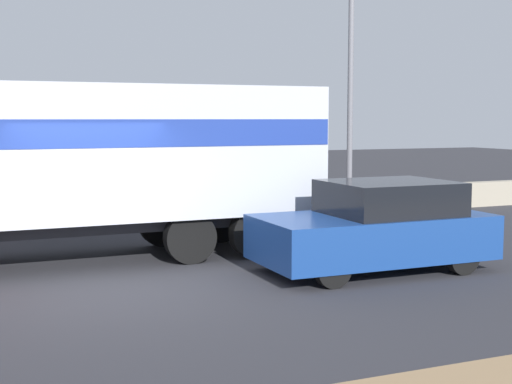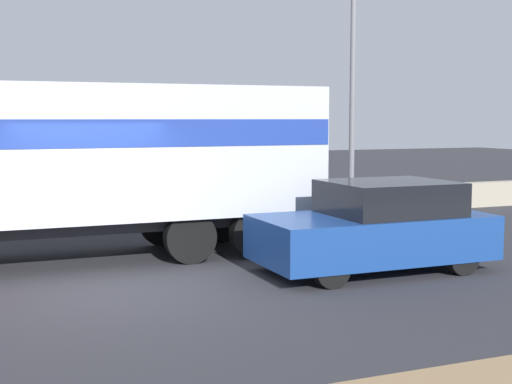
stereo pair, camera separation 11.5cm
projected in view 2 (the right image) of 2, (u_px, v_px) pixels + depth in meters
name	position (u px, v px, depth m)	size (l,w,h in m)	color
ground_plane	(106.00, 292.00, 10.54)	(80.00, 80.00, 0.00)	#2D2D33
stone_wall_backdrop	(56.00, 216.00, 16.14)	(60.00, 0.35, 0.71)	#A39984
street_lamp	(353.00, 66.00, 17.59)	(0.56, 0.28, 6.58)	slate
box_truck	(101.00, 158.00, 12.78)	(8.47, 2.36, 3.13)	maroon
car_hatchback	(376.00, 227.00, 11.93)	(3.91, 1.88, 1.50)	navy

